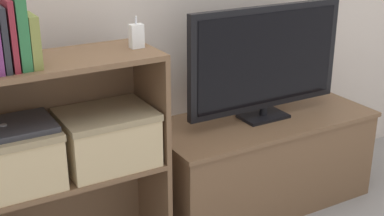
{
  "coord_description": "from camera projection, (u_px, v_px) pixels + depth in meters",
  "views": [
    {
      "loc": [
        -1.03,
        -1.63,
        1.38
      ],
      "look_at": [
        0.0,
        0.16,
        0.6
      ],
      "focal_mm": 50.0,
      "sensor_mm": 36.0,
      "label": 1
    }
  ],
  "objects": [
    {
      "name": "tv_stand",
      "position": [
        261.0,
        160.0,
        2.6
      ],
      "size": [
        1.07,
        0.47,
        0.45
      ],
      "color": "brown",
      "rests_on": "ground_plane"
    },
    {
      "name": "tv",
      "position": [
        266.0,
        60.0,
        2.42
      ],
      "size": [
        0.8,
        0.14,
        0.53
      ],
      "color": "black",
      "rests_on": "tv_stand"
    },
    {
      "name": "baby_monitor",
      "position": [
        136.0,
        36.0,
        1.98
      ],
      "size": [
        0.05,
        0.03,
        0.12
      ],
      "color": "white",
      "rests_on": "bookshelf_upper_tier"
    },
    {
      "name": "book_maroon",
      "position": [
        9.0,
        35.0,
        1.69
      ],
      "size": [
        0.02,
        0.14,
        0.23
      ],
      "color": "maroon",
      "rests_on": "bookshelf_upper_tier"
    },
    {
      "name": "storage_basket_left",
      "position": [
        8.0,
        156.0,
        1.85
      ],
      "size": [
        0.35,
        0.28,
        0.21
      ],
      "color": "tan",
      "rests_on": "bookshelf_lower_tier"
    },
    {
      "name": "storage_basket_right",
      "position": [
        107.0,
        135.0,
        2.03
      ],
      "size": [
        0.35,
        0.28,
        0.21
      ],
      "color": "tan",
      "rests_on": "bookshelf_lower_tier"
    },
    {
      "name": "bookshelf_upper_tier",
      "position": [
        50.0,
        98.0,
        1.94
      ],
      "size": [
        0.78,
        0.31,
        0.43
      ],
      "color": "brown",
      "rests_on": "bookshelf_lower_tier"
    },
    {
      "name": "laptop",
      "position": [
        4.0,
        128.0,
        1.82
      ],
      "size": [
        0.33,
        0.22,
        0.02
      ],
      "color": "#2D2D33",
      "rests_on": "storage_basket_left"
    },
    {
      "name": "book_olive",
      "position": [
        32.0,
        41.0,
        1.73
      ],
      "size": [
        0.03,
        0.13,
        0.17
      ],
      "color": "olive",
      "rests_on": "bookshelf_upper_tier"
    },
    {
      "name": "book_forest",
      "position": [
        19.0,
        29.0,
        1.7
      ],
      "size": [
        0.03,
        0.13,
        0.26
      ],
      "color": "#286638",
      "rests_on": "bookshelf_upper_tier"
    },
    {
      "name": "bookshelf_lower_tier",
      "position": [
        60.0,
        204.0,
        2.1
      ],
      "size": [
        0.78,
        0.31,
        0.45
      ],
      "color": "brown",
      "rests_on": "ground_plane"
    },
    {
      "name": "book_charcoal",
      "position": [
        2.0,
        38.0,
        1.68
      ],
      "size": [
        0.02,
        0.14,
        0.21
      ],
      "color": "#232328",
      "rests_on": "bookshelf_upper_tier"
    }
  ]
}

